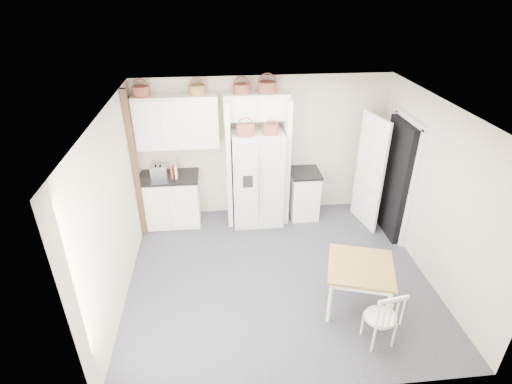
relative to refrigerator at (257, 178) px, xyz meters
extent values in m
plane|color=#292A31|center=(0.15, -1.63, -0.86)|extent=(4.50, 4.50, 0.00)
plane|color=white|center=(0.15, -1.63, 1.74)|extent=(4.50, 4.50, 0.00)
plane|color=beige|center=(0.15, 0.37, 0.44)|extent=(4.50, 0.00, 4.50)
plane|color=beige|center=(-2.10, -1.63, 0.44)|extent=(0.00, 4.00, 4.00)
plane|color=beige|center=(2.40, -1.63, 0.44)|extent=(0.00, 4.00, 4.00)
cube|color=silver|center=(0.00, 0.00, 0.00)|extent=(0.89, 0.72, 1.73)
cube|color=white|center=(-1.57, 0.07, -0.41)|extent=(0.99, 0.62, 0.92)
cube|color=white|center=(0.89, 0.07, -0.42)|extent=(0.50, 0.60, 0.88)
cube|color=olive|center=(1.13, -2.39, -0.51)|extent=(1.06, 1.06, 0.70)
cube|color=white|center=(1.20, -3.00, -0.46)|extent=(0.45, 0.42, 0.81)
cube|color=black|center=(-1.57, 0.07, 0.07)|extent=(1.03, 0.67, 0.04)
cube|color=black|center=(0.89, 0.07, 0.03)|extent=(0.54, 0.64, 0.04)
cube|color=silver|center=(-1.74, 0.08, 0.19)|extent=(0.30, 0.19, 0.19)
cube|color=maroon|center=(-1.48, -0.01, 0.21)|extent=(0.07, 0.15, 0.22)
cube|color=beige|center=(-1.43, -0.01, 0.21)|extent=(0.04, 0.15, 0.23)
cylinder|color=brown|center=(-1.87, 0.20, 1.56)|extent=(0.28, 0.28, 0.16)
cylinder|color=brown|center=(-0.97, 0.20, 1.56)|extent=(0.27, 0.27, 0.16)
cylinder|color=brown|center=(-0.25, 0.20, 1.56)|extent=(0.28, 0.28, 0.16)
cylinder|color=brown|center=(0.18, 0.20, 1.58)|extent=(0.32, 0.32, 0.18)
cylinder|color=brown|center=(-0.21, -0.10, 0.95)|extent=(0.31, 0.31, 0.17)
cylinder|color=brown|center=(0.21, -0.10, 0.93)|extent=(0.26, 0.26, 0.14)
cube|color=white|center=(-1.35, 0.20, 1.04)|extent=(1.40, 0.34, 0.90)
cube|color=white|center=(0.00, 0.20, 1.26)|extent=(1.12, 0.34, 0.45)
cube|color=white|center=(-0.51, 0.07, 0.29)|extent=(0.08, 0.60, 2.30)
cube|color=white|center=(0.51, 0.07, 0.29)|extent=(0.08, 0.60, 2.30)
cube|color=#412B19|center=(-2.05, -0.28, 0.44)|extent=(0.09, 0.09, 2.60)
cube|color=black|center=(2.31, -0.63, 0.16)|extent=(0.18, 0.85, 2.05)
cube|color=white|center=(1.95, -0.29, 0.16)|extent=(0.21, 0.79, 2.05)
camera|label=1|loc=(-0.68, -6.37, 3.23)|focal=28.00mm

